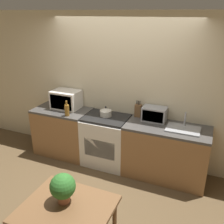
% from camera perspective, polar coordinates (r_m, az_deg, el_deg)
% --- Properties ---
extents(ground_plane, '(16.00, 16.00, 0.00)m').
position_cam_1_polar(ground_plane, '(4.07, -3.95, -17.30)').
color(ground_plane, brown).
extents(wall_back, '(10.00, 0.06, 2.60)m').
position_cam_1_polar(wall_back, '(4.37, 2.25, 5.04)').
color(wall_back, beige).
rests_on(wall_back, ground_plane).
extents(counter_left_run, '(1.03, 0.62, 0.90)m').
position_cam_1_polar(counter_left_run, '(4.86, -11.04, -4.34)').
color(counter_left_run, olive).
rests_on(counter_left_run, ground_plane).
extents(counter_right_run, '(1.32, 0.62, 0.90)m').
position_cam_1_polar(counter_right_run, '(4.20, 12.13, -8.96)').
color(counter_right_run, olive).
rests_on(counter_right_run, ground_plane).
extents(stove_range, '(0.78, 0.62, 0.90)m').
position_cam_1_polar(stove_range, '(4.46, -1.25, -6.47)').
color(stove_range, silver).
rests_on(stove_range, ground_plane).
extents(kettle, '(0.20, 0.20, 0.18)m').
position_cam_1_polar(kettle, '(4.28, -1.44, 0.02)').
color(kettle, beige).
rests_on(kettle, stove_range).
extents(microwave, '(0.50, 0.37, 0.33)m').
position_cam_1_polar(microwave, '(4.68, -10.45, 2.83)').
color(microwave, silver).
rests_on(microwave, counter_left_run).
extents(bottle, '(0.08, 0.08, 0.27)m').
position_cam_1_polar(bottle, '(4.34, -10.28, 0.45)').
color(bottle, olive).
rests_on(bottle, counter_left_run).
extents(knife_block, '(0.11, 0.08, 0.29)m').
position_cam_1_polar(knife_block, '(4.26, 5.98, 0.37)').
color(knife_block, brown).
rests_on(knife_block, counter_right_run).
extents(toaster_oven, '(0.39, 0.24, 0.23)m').
position_cam_1_polar(toaster_oven, '(4.13, 9.65, -0.46)').
color(toaster_oven, '#999BA0').
rests_on(toaster_oven, counter_right_run).
extents(sink_basin, '(0.50, 0.35, 0.24)m').
position_cam_1_polar(sink_basin, '(3.96, 15.98, -3.68)').
color(sink_basin, '#999BA0').
rests_on(sink_basin, counter_right_run).
extents(dining_table, '(0.92, 0.78, 0.73)m').
position_cam_1_polar(dining_table, '(2.81, -10.30, -22.05)').
color(dining_table, brown).
rests_on(dining_table, ground_plane).
extents(potted_plant, '(0.27, 0.27, 0.33)m').
position_cam_1_polar(potted_plant, '(2.71, -11.18, -16.46)').
color(potted_plant, '#9E5B3D').
rests_on(potted_plant, dining_table).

